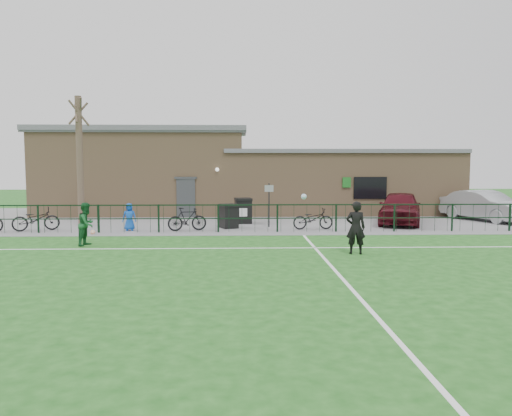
{
  "coord_description": "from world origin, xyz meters",
  "views": [
    {
      "loc": [
        -0.56,
        -12.93,
        2.87
      ],
      "look_at": [
        0.0,
        5.0,
        1.3
      ],
      "focal_mm": 35.0,
      "sensor_mm": 36.0,
      "label": 1
    }
  ],
  "objects_px": {
    "spectator_child": "(129,217)",
    "bicycle_d": "(187,219)",
    "bicycle_c": "(36,219)",
    "outfield_player": "(87,224)",
    "ball_ground": "(93,232)",
    "wheelie_bin_right": "(243,212)",
    "bare_tree": "(80,162)",
    "bicycle_e": "(313,219)",
    "car_maroon": "(400,208)",
    "car_silver": "(485,206)",
    "sign_post": "(269,205)",
    "wheelie_bin_left": "(229,217)"
  },
  "relations": [
    {
      "from": "sign_post",
      "to": "spectator_child",
      "type": "height_order",
      "value": "sign_post"
    },
    {
      "from": "car_maroon",
      "to": "bicycle_c",
      "type": "distance_m",
      "value": 16.61
    },
    {
      "from": "sign_post",
      "to": "ball_ground",
      "type": "relative_size",
      "value": 10.13
    },
    {
      "from": "bicycle_c",
      "to": "outfield_player",
      "type": "xyz_separation_m",
      "value": [
        3.36,
        -3.9,
        0.24
      ]
    },
    {
      "from": "bicycle_c",
      "to": "ball_ground",
      "type": "xyz_separation_m",
      "value": [
        2.76,
        -1.17,
        -0.42
      ]
    },
    {
      "from": "spectator_child",
      "to": "ball_ground",
      "type": "distance_m",
      "value": 1.73
    },
    {
      "from": "wheelie_bin_left",
      "to": "bicycle_c",
      "type": "relative_size",
      "value": 0.52
    },
    {
      "from": "car_maroon",
      "to": "bicycle_e",
      "type": "distance_m",
      "value": 4.89
    },
    {
      "from": "sign_post",
      "to": "outfield_player",
      "type": "relative_size",
      "value": 1.31
    },
    {
      "from": "car_maroon",
      "to": "car_silver",
      "type": "bearing_deg",
      "value": 33.84
    },
    {
      "from": "wheelie_bin_right",
      "to": "bicycle_d",
      "type": "relative_size",
      "value": 0.68
    },
    {
      "from": "bare_tree",
      "to": "wheelie_bin_right",
      "type": "bearing_deg",
      "value": 5.23
    },
    {
      "from": "bicycle_e",
      "to": "car_silver",
      "type": "bearing_deg",
      "value": -75.59
    },
    {
      "from": "bare_tree",
      "to": "bicycle_d",
      "type": "bearing_deg",
      "value": -21.58
    },
    {
      "from": "sign_post",
      "to": "spectator_child",
      "type": "bearing_deg",
      "value": -169.79
    },
    {
      "from": "outfield_player",
      "to": "bare_tree",
      "type": "bearing_deg",
      "value": 32.4
    },
    {
      "from": "spectator_child",
      "to": "bicycle_d",
      "type": "bearing_deg",
      "value": -10.63
    },
    {
      "from": "wheelie_bin_left",
      "to": "bicycle_c",
      "type": "distance_m",
      "value": 8.31
    },
    {
      "from": "sign_post",
      "to": "bicycle_c",
      "type": "distance_m",
      "value": 10.18
    },
    {
      "from": "wheelie_bin_right",
      "to": "bicycle_e",
      "type": "xyz_separation_m",
      "value": [
        3.06,
        -2.42,
        -0.1
      ]
    },
    {
      "from": "sign_post",
      "to": "bicycle_e",
      "type": "relative_size",
      "value": 1.13
    },
    {
      "from": "bare_tree",
      "to": "spectator_child",
      "type": "relative_size",
      "value": 5.05
    },
    {
      "from": "bare_tree",
      "to": "ball_ground",
      "type": "bearing_deg",
      "value": -65.04
    },
    {
      "from": "bicycle_c",
      "to": "outfield_player",
      "type": "height_order",
      "value": "outfield_player"
    },
    {
      "from": "sign_post",
      "to": "car_silver",
      "type": "height_order",
      "value": "sign_post"
    },
    {
      "from": "sign_post",
      "to": "car_maroon",
      "type": "xyz_separation_m",
      "value": [
        6.37,
        1.01,
        -0.22
      ]
    },
    {
      "from": "wheelie_bin_right",
      "to": "spectator_child",
      "type": "bearing_deg",
      "value": -159.62
    },
    {
      "from": "wheelie_bin_left",
      "to": "sign_post",
      "type": "xyz_separation_m",
      "value": [
        1.83,
        0.36,
        0.5
      ]
    },
    {
      "from": "car_silver",
      "to": "spectator_child",
      "type": "distance_m",
      "value": 17.52
    },
    {
      "from": "spectator_child",
      "to": "wheelie_bin_right",
      "type": "bearing_deg",
      "value": 20.22
    },
    {
      "from": "wheelie_bin_left",
      "to": "bicycle_c",
      "type": "xyz_separation_m",
      "value": [
        -8.29,
        -0.65,
        0.01
      ]
    },
    {
      "from": "bare_tree",
      "to": "wheelie_bin_right",
      "type": "distance_m",
      "value": 7.98
    },
    {
      "from": "car_maroon",
      "to": "ball_ground",
      "type": "bearing_deg",
      "value": -147.15
    },
    {
      "from": "ball_ground",
      "to": "sign_post",
      "type": "bearing_deg",
      "value": 16.46
    },
    {
      "from": "sign_post",
      "to": "spectator_child",
      "type": "distance_m",
      "value": 6.21
    },
    {
      "from": "wheelie_bin_left",
      "to": "sign_post",
      "type": "bearing_deg",
      "value": -13.22
    },
    {
      "from": "bicycle_e",
      "to": "spectator_child",
      "type": "xyz_separation_m",
      "value": [
        -7.98,
        -0.17,
        0.13
      ]
    },
    {
      "from": "bare_tree",
      "to": "wheelie_bin_left",
      "type": "relative_size",
      "value": 6.06
    },
    {
      "from": "wheelie_bin_right",
      "to": "spectator_child",
      "type": "distance_m",
      "value": 5.57
    },
    {
      "from": "car_maroon",
      "to": "car_silver",
      "type": "height_order",
      "value": "car_maroon"
    },
    {
      "from": "bare_tree",
      "to": "wheelie_bin_left",
      "type": "xyz_separation_m",
      "value": [
        6.91,
        -1.16,
        -2.48
      ]
    },
    {
      "from": "wheelie_bin_left",
      "to": "car_maroon",
      "type": "xyz_separation_m",
      "value": [
        8.2,
        1.36,
        0.29
      ]
    },
    {
      "from": "car_silver",
      "to": "car_maroon",
      "type": "bearing_deg",
      "value": 171.0
    },
    {
      "from": "bicycle_d",
      "to": "bicycle_e",
      "type": "relative_size",
      "value": 0.95
    },
    {
      "from": "wheelie_bin_right",
      "to": "spectator_child",
      "type": "xyz_separation_m",
      "value": [
        -4.93,
        -2.59,
        0.03
      ]
    },
    {
      "from": "bare_tree",
      "to": "outfield_player",
      "type": "distance_m",
      "value": 6.44
    },
    {
      "from": "wheelie_bin_left",
      "to": "ball_ground",
      "type": "distance_m",
      "value": 5.83
    },
    {
      "from": "spectator_child",
      "to": "car_maroon",
      "type": "bearing_deg",
      "value": 2.08
    },
    {
      "from": "wheelie_bin_right",
      "to": "ball_ground",
      "type": "relative_size",
      "value": 5.76
    },
    {
      "from": "bicycle_d",
      "to": "bicycle_e",
      "type": "distance_m",
      "value": 5.49
    }
  ]
}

